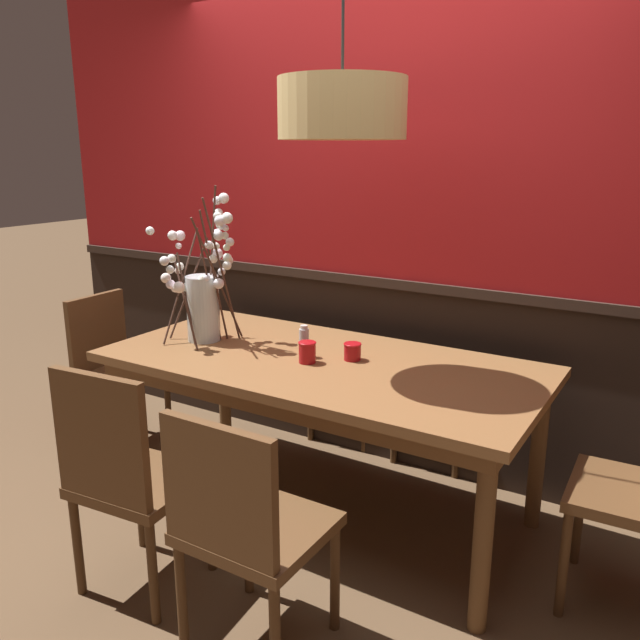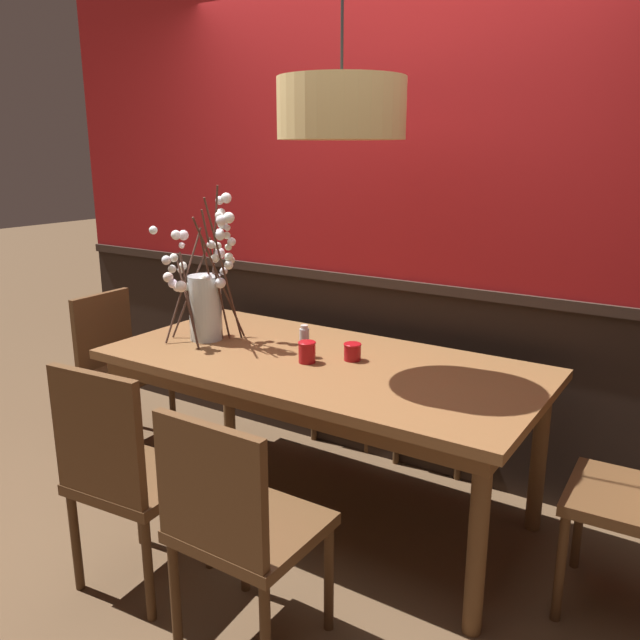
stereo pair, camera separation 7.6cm
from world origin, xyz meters
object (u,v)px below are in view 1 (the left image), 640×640
at_px(condiment_bottle, 304,342).
at_px(pendant_lamp, 342,109).
at_px(vase_with_blossoms, 203,296).
at_px(candle_holder_nearer_edge, 307,352).
at_px(dining_table, 320,376).
at_px(chair_near_side_left, 126,472).
at_px(chair_far_side_right, 444,363).
at_px(candle_holder_nearer_center, 352,351).
at_px(chair_near_side_right, 244,523).
at_px(chair_far_side_left, 356,347).
at_px(chair_head_west_end, 113,363).

height_order(condiment_bottle, pendant_lamp, pendant_lamp).
height_order(vase_with_blossoms, candle_holder_nearer_edge, vase_with_blossoms).
xyz_separation_m(dining_table, chair_near_side_left, (-0.30, -0.90, -0.16)).
xyz_separation_m(candle_holder_nearer_edge, condiment_bottle, (-0.06, 0.07, 0.02)).
distance_m(condiment_bottle, pendant_lamp, 1.04).
distance_m(chair_far_side_right, candle_holder_nearer_edge, 1.05).
bearing_deg(condiment_bottle, dining_table, 0.50).
xyz_separation_m(dining_table, candle_holder_nearer_edge, (-0.02, -0.07, 0.13)).
bearing_deg(pendant_lamp, candle_holder_nearer_center, 92.36).
distance_m(chair_far_side_right, candle_holder_nearer_center, 0.88).
bearing_deg(chair_near_side_left, chair_near_side_right, -2.00).
bearing_deg(chair_near_side_left, chair_far_side_left, 89.82).
xyz_separation_m(chair_near_side_left, chair_far_side_right, (0.56, 1.80, 0.01)).
distance_m(chair_near_side_left, candle_holder_nearer_edge, 0.93).
height_order(chair_far_side_left, chair_far_side_right, chair_far_side_left).
xyz_separation_m(chair_near_side_right, vase_with_blossoms, (-0.93, 0.88, 0.48)).
distance_m(chair_far_side_right, chair_near_side_right, 1.82).
distance_m(chair_head_west_end, candle_holder_nearer_center, 1.56).
bearing_deg(pendant_lamp, vase_with_blossoms, 179.48).
height_order(dining_table, vase_with_blossoms, vase_with_blossoms).
xyz_separation_m(chair_far_side_left, chair_head_west_end, (-1.10, -0.91, -0.04)).
bearing_deg(candle_holder_nearer_center, chair_far_side_right, 80.83).
bearing_deg(chair_far_side_left, condiment_bottle, -76.89).
bearing_deg(chair_head_west_end, pendant_lamp, -1.56).
height_order(chair_far_side_left, candle_holder_nearer_edge, chair_far_side_left).
xyz_separation_m(chair_far_side_left, chair_far_side_right, (0.56, 0.00, -0.00)).
xyz_separation_m(chair_far_side_right, pendant_lamp, (-0.13, -0.95, 1.32)).
distance_m(chair_near_side_right, candle_holder_nearer_edge, 0.96).
distance_m(chair_head_west_end, condiment_bottle, 1.35).
xyz_separation_m(dining_table, chair_near_side_right, (0.27, -0.92, -0.18)).
bearing_deg(chair_near_side_right, chair_near_side_left, 178.00).
height_order(chair_head_west_end, candle_holder_nearer_edge, chair_head_west_end).
distance_m(chair_far_side_left, chair_head_west_end, 1.43).
bearing_deg(chair_head_west_end, chair_near_side_left, -39.20).
relative_size(chair_near_side_left, condiment_bottle, 6.32).
bearing_deg(candle_holder_nearer_center, dining_table, -151.36).
bearing_deg(chair_far_side_right, chair_near_side_right, -89.66).
distance_m(chair_far_side_left, chair_near_side_right, 1.91).
xyz_separation_m(chair_near_side_right, pendant_lamp, (-0.14, 0.87, 1.34)).
bearing_deg(candle_holder_nearer_edge, candle_holder_nearer_center, 42.04).
bearing_deg(condiment_bottle, chair_far_side_left, 103.11).
xyz_separation_m(chair_far_side_right, vase_with_blossoms, (-0.92, -0.94, 0.46)).
height_order(chair_near_side_left, candle_holder_nearer_center, chair_near_side_left).
bearing_deg(chair_head_west_end, candle_holder_nearer_center, 3.01).
distance_m(dining_table, chair_far_side_right, 0.95).
bearing_deg(candle_holder_nearer_center, chair_near_side_right, -81.74).
xyz_separation_m(chair_far_side_left, candle_holder_nearer_center, (0.43, -0.83, 0.27)).
distance_m(chair_near_side_left, chair_head_west_end, 1.42).
height_order(dining_table, chair_far_side_left, chair_far_side_left).
height_order(chair_far_side_right, candle_holder_nearer_edge, chair_far_side_right).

